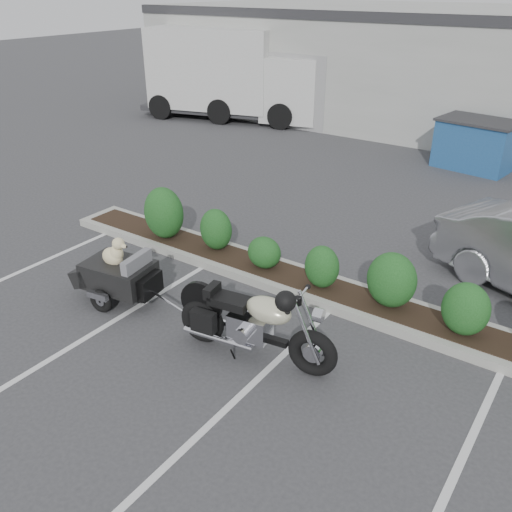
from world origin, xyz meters
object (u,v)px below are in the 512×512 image
Objects in this scene: motorcycle at (254,324)px; pet_trailer at (118,273)px; delivery_truck at (235,76)px; dumpster at (476,144)px.

pet_trailer is (-2.79, 0.02, -0.07)m from motorcycle.
delivery_truck is at bearing 110.19° from pet_trailer.
delivery_truck is (-6.60, 12.10, 1.10)m from pet_trailer.
motorcycle is at bearing -82.38° from dumpster.
delivery_truck is at bearing -179.15° from dumpster.
motorcycle reaches higher than dumpster.
dumpster is at bearing 66.66° from pet_trailer.
pet_trailer is 0.86× the size of dumpster.
pet_trailer is 0.26× the size of delivery_truck.
dumpster is (0.10, 10.90, 0.14)m from motorcycle.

